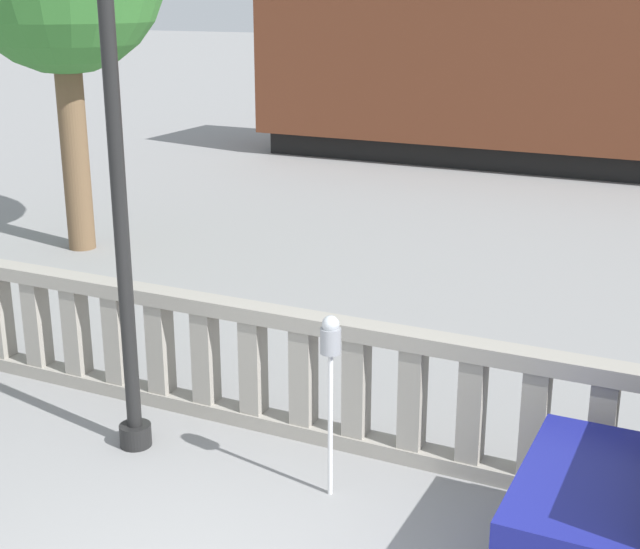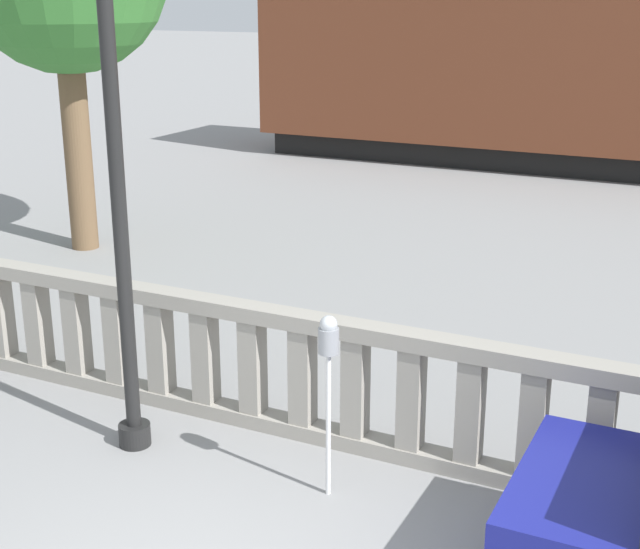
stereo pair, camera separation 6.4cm
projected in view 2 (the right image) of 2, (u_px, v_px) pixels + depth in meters
The scene contains 3 objects.
balustrade at pixel (355, 387), 7.73m from camera, with size 16.01×0.24×1.18m.
lamppost at pixel (109, 64), 6.96m from camera, with size 0.36×0.36×5.70m.
parking_meter at pixel (329, 354), 6.81m from camera, with size 0.16×0.16×1.53m.
Camera 2 is at (2.84, -3.74, 3.85)m, focal length 50.00 mm.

